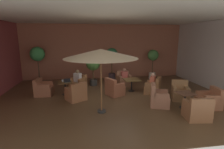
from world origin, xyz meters
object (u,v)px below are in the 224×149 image
(cafe_table_mid_center, at_px, (185,97))
(potted_tree_mid_right, at_px, (153,59))
(armchair_front_right_south, at_px, (114,89))
(patron_with_friend, at_px, (153,80))
(cafe_table_front_right, at_px, (132,81))
(armchair_front_left_east, at_px, (76,94))
(armchair_front_right_north, at_px, (153,88))
(potted_tree_mid_left, at_px, (37,56))
(armchair_front_left_south, at_px, (78,84))
(patio_umbrella_tall_red, at_px, (101,54))
(armchair_mid_center_south, at_px, (159,98))
(patron_blue_shirt, at_px, (124,74))
(armchair_mid_center_west, at_px, (197,111))
(potted_tree_left_corner, at_px, (112,57))
(open_laptop, at_px, (67,81))
(potted_tree_right_corner, at_px, (93,66))
(armchair_front_right_east, at_px, (124,80))
(cafe_table_front_left, at_px, (65,85))
(armchair_mid_center_north, at_px, (209,100))
(patron_by_window, at_px, (78,77))
(armchair_mid_center_east, at_px, (180,93))
(armchair_front_left_north, at_px, (43,89))
(iced_drink_cup, at_px, (62,81))

(cafe_table_mid_center, distance_m, potted_tree_mid_right, 5.20)
(armchair_front_right_south, height_order, patron_with_friend, patron_with_friend)
(cafe_table_front_right, xyz_separation_m, cafe_table_mid_center, (1.53, -2.54, -0.05))
(armchair_front_left_east, bearing_deg, armchair_front_right_north, 5.62)
(potted_tree_mid_left, bearing_deg, cafe_table_front_right, -24.92)
(armchair_front_left_south, xyz_separation_m, patio_umbrella_tall_red, (0.98, -3.23, 1.92))
(armchair_mid_center_south, xyz_separation_m, patron_blue_shirt, (-0.72, 3.29, 0.35))
(armchair_mid_center_west, relative_size, potted_tree_left_corner, 0.41)
(cafe_table_mid_center, distance_m, open_laptop, 5.39)
(armchair_front_left_east, xyz_separation_m, potted_tree_mid_left, (-2.39, 3.41, 1.41))
(potted_tree_left_corner, height_order, potted_tree_right_corner, potted_tree_left_corner)
(potted_tree_left_corner, distance_m, potted_tree_right_corner, 1.95)
(armchair_front_right_north, relative_size, armchair_front_right_east, 1.16)
(armchair_front_left_south, height_order, potted_tree_left_corner, potted_tree_left_corner)
(cafe_table_front_left, relative_size, armchair_mid_center_north, 0.81)
(armchair_mid_center_south, bearing_deg, cafe_table_front_left, 151.98)
(cafe_table_mid_center, distance_m, patio_umbrella_tall_red, 3.78)
(armchair_mid_center_north, xyz_separation_m, armchair_mid_center_west, (-1.13, -0.88, 0.01))
(cafe_table_front_right, xyz_separation_m, armchair_mid_center_south, (0.57, -2.19, -0.19))
(patio_umbrella_tall_red, bearing_deg, patron_by_window, 107.39)
(armchair_front_right_north, relative_size, potted_tree_right_corner, 0.58)
(armchair_mid_center_east, height_order, patron_blue_shirt, patron_blue_shirt)
(armchair_front_right_east, xyz_separation_m, potted_tree_right_corner, (-1.78, 0.29, 0.85))
(armchair_front_right_north, xyz_separation_m, cafe_table_mid_center, (0.56, -1.92, 0.16))
(patio_umbrella_tall_red, relative_size, potted_tree_right_corner, 1.57)
(armchair_front_left_north, height_order, potted_tree_mid_right, potted_tree_mid_right)
(armchair_front_left_north, bearing_deg, potted_tree_left_corner, 36.46)
(armchair_mid_center_west, height_order, patio_umbrella_tall_red, patio_umbrella_tall_red)
(cafe_table_mid_center, xyz_separation_m, potted_tree_right_corner, (-3.47, 3.96, 0.69))
(armchair_front_right_east, relative_size, patron_with_friend, 1.25)
(armchair_mid_center_west, distance_m, patron_with_friend, 3.00)
(potted_tree_mid_right, xyz_separation_m, potted_tree_right_corner, (-4.07, -1.13, -0.21))
(potted_tree_left_corner, bearing_deg, patron_blue_shirt, -74.61)
(cafe_table_front_right, xyz_separation_m, armchair_front_right_north, (0.96, -0.62, -0.21))
(open_laptop, bearing_deg, cafe_table_mid_center, -26.78)
(armchair_front_right_north, bearing_deg, armchair_front_left_south, 159.41)
(cafe_table_front_left, xyz_separation_m, open_laptop, (0.11, -0.03, 0.20))
(armchair_front_left_east, xyz_separation_m, patio_umbrella_tall_red, (1.01, -1.44, 1.92))
(armchair_front_right_north, height_order, potted_tree_left_corner, potted_tree_left_corner)
(armchair_front_left_east, xyz_separation_m, armchair_mid_center_east, (4.68, -0.59, 0.01))
(armchair_front_right_north, xyz_separation_m, patron_with_friend, (-0.04, 0.02, 0.38))
(armchair_mid_center_west, height_order, potted_tree_mid_left, potted_tree_mid_left)
(armchair_mid_center_west, distance_m, patio_umbrella_tall_red, 3.90)
(patio_umbrella_tall_red, relative_size, patron_with_friend, 3.97)
(armchair_mid_center_east, distance_m, patron_blue_shirt, 3.36)
(iced_drink_cup, bearing_deg, armchair_front_right_south, -12.68)
(cafe_table_mid_center, relative_size, potted_tree_left_corner, 0.33)
(armchair_mid_center_east, xyz_separation_m, patio_umbrella_tall_red, (-3.68, -0.85, 1.91))
(armchair_front_right_north, relative_size, potted_tree_mid_right, 0.50)
(armchair_mid_center_south, relative_size, iced_drink_cup, 8.48)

